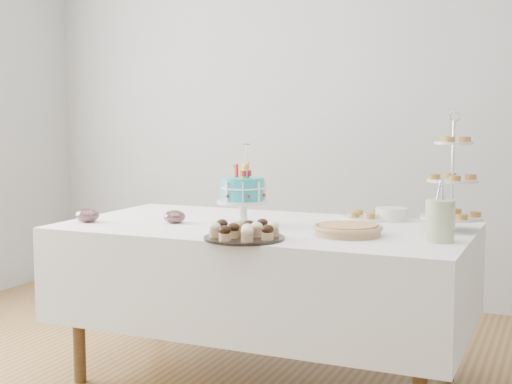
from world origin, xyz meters
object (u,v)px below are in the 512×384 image
at_px(jam_bowl_a, 88,215).
at_px(jam_bowl_b, 175,217).
at_px(table, 265,272).
at_px(birthday_cake, 243,203).
at_px(utensil_pitcher, 440,219).
at_px(cupcake_tray, 244,230).
at_px(plate_stack, 392,214).
at_px(pie, 348,229).
at_px(tiered_stand, 452,181).
at_px(pastry_plate, 368,216).

relative_size(jam_bowl_a, jam_bowl_b, 1.09).
height_order(table, jam_bowl_b, jam_bowl_b).
height_order(birthday_cake, utensil_pitcher, birthday_cake).
bearing_deg(table, birthday_cake, -163.45).
relative_size(cupcake_tray, plate_stack, 2.13).
height_order(cupcake_tray, utensil_pitcher, utensil_pitcher).
height_order(birthday_cake, pie, birthday_cake).
relative_size(table, jam_bowl_a, 16.54).
relative_size(tiered_stand, jam_bowl_a, 4.67).
bearing_deg(plate_stack, jam_bowl_b, -151.81).
bearing_deg(tiered_stand, utensil_pitcher, -89.94).
bearing_deg(jam_bowl_a, pie, 5.77).
relative_size(table, tiered_stand, 3.54).
distance_m(pie, plate_stack, 0.53).
relative_size(pastry_plate, jam_bowl_b, 2.44).
bearing_deg(pastry_plate, birthday_cake, -139.37).
height_order(table, cupcake_tray, cupcake_tray).
distance_m(pastry_plate, jam_bowl_a, 1.40).
bearing_deg(pie, pastry_plate, 95.03).
bearing_deg(jam_bowl_b, birthday_cake, 13.61).
distance_m(cupcake_tray, jam_bowl_a, 0.93).
relative_size(birthday_cake, plate_stack, 2.40).
relative_size(pie, utensil_pitcher, 1.14).
bearing_deg(tiered_stand, pastry_plate, 154.69).
xyz_separation_m(pastry_plate, utensil_pitcher, (0.44, -0.52, 0.08)).
xyz_separation_m(pie, plate_stack, (0.07, 0.52, 0.00)).
xyz_separation_m(cupcake_tray, jam_bowl_a, (-0.91, 0.14, -0.01)).
bearing_deg(table, plate_stack, 37.58).
xyz_separation_m(pie, pastry_plate, (-0.05, 0.52, -0.01)).
relative_size(birthday_cake, tiered_stand, 0.72).
height_order(birthday_cake, jam_bowl_a, birthday_cake).
distance_m(tiered_stand, plate_stack, 0.43).
height_order(pie, jam_bowl_a, jam_bowl_a).
xyz_separation_m(birthday_cake, tiered_stand, (0.94, 0.22, 0.12)).
bearing_deg(pastry_plate, tiered_stand, -25.31).
height_order(plate_stack, jam_bowl_b, same).
height_order(table, birthday_cake, birthday_cake).
distance_m(birthday_cake, cupcake_tray, 0.41).
bearing_deg(pastry_plate, jam_bowl_a, -152.19).
xyz_separation_m(tiered_stand, plate_stack, (-0.32, 0.21, -0.19)).
height_order(table, pastry_plate, pastry_plate).
height_order(table, tiered_stand, tiered_stand).
bearing_deg(utensil_pitcher, pie, -160.53).
bearing_deg(cupcake_tray, tiered_stand, 37.67).
relative_size(pie, jam_bowl_a, 2.63).
xyz_separation_m(pastry_plate, jam_bowl_b, (-0.83, -0.51, 0.01)).
height_order(birthday_cake, jam_bowl_b, birthday_cake).
xyz_separation_m(birthday_cake, pie, (0.55, -0.09, -0.08)).
bearing_deg(jam_bowl_a, table, 16.85).
bearing_deg(jam_bowl_a, utensil_pitcher, 4.44).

